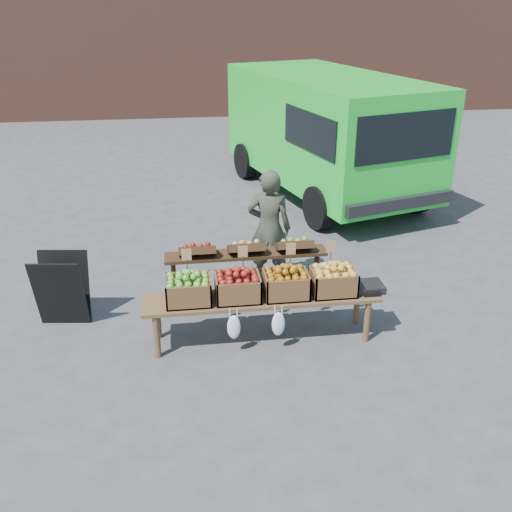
{
  "coord_description": "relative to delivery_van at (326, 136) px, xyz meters",
  "views": [
    {
      "loc": [
        0.13,
        -5.8,
        3.72
      ],
      "look_at": [
        0.96,
        0.32,
        0.85
      ],
      "focal_mm": 40.0,
      "sensor_mm": 36.0,
      "label": 1
    }
  ],
  "objects": [
    {
      "name": "crate_russet_pears",
      "position": [
        -2.27,
        -5.14,
        -0.45
      ],
      "size": [
        0.5,
        0.4,
        0.28
      ],
      "primitive_type": null,
      "color": "#610E0F",
      "rests_on": "display_bench"
    },
    {
      "name": "chalkboard_sign",
      "position": [
        -4.33,
        -4.44,
        -0.7
      ],
      "size": [
        0.64,
        0.41,
        0.91
      ],
      "primitive_type": null,
      "rotation": [
        0.0,
        0.0,
        -0.13
      ],
      "color": "black",
      "rests_on": "ground"
    },
    {
      "name": "crate_red_apples",
      "position": [
        -1.72,
        -5.14,
        -0.45
      ],
      "size": [
        0.5,
        0.4,
        0.28
      ],
      "primitive_type": null,
      "color": "#A66719",
      "rests_on": "display_bench"
    },
    {
      "name": "crate_golden_apples",
      "position": [
        -2.82,
        -5.14,
        -0.45
      ],
      "size": [
        0.5,
        0.4,
        0.28
      ],
      "primitive_type": null,
      "color": "#3F8129",
      "rests_on": "display_bench"
    },
    {
      "name": "display_bench",
      "position": [
        -1.99,
        -5.14,
        -0.88
      ],
      "size": [
        2.7,
        0.56,
        0.57
      ],
      "primitive_type": null,
      "color": "brown",
      "rests_on": "ground"
    },
    {
      "name": "delivery_van",
      "position": [
        0.0,
        0.0,
        0.0
      ],
      "size": [
        3.72,
        5.64,
        2.32
      ],
      "primitive_type": null,
      "rotation": [
        0.0,
        0.0,
        0.28
      ],
      "color": "green",
      "rests_on": "ground"
    },
    {
      "name": "back_table",
      "position": [
        -2.09,
        -4.42,
        -0.64
      ],
      "size": [
        2.1,
        0.44,
        1.04
      ],
      "primitive_type": null,
      "color": "#342112",
      "rests_on": "ground"
    },
    {
      "name": "weighing_scale",
      "position": [
        -0.74,
        -5.14,
        -0.55
      ],
      "size": [
        0.34,
        0.3,
        0.08
      ],
      "primitive_type": "cube",
      "color": "black",
      "rests_on": "display_bench"
    },
    {
      "name": "vendor",
      "position": [
        -1.69,
        -3.7,
        -0.34
      ],
      "size": [
        0.68,
        0.53,
        1.63
      ],
      "primitive_type": "imported",
      "rotation": [
        0.0,
        0.0,
        2.88
      ],
      "color": "#333A2C",
      "rests_on": "ground"
    },
    {
      "name": "crate_green_apples",
      "position": [
        -1.17,
        -5.14,
        -0.45
      ],
      "size": [
        0.5,
        0.4,
        0.28
      ],
      "primitive_type": null,
      "color": "gold",
      "rests_on": "display_bench"
    },
    {
      "name": "ground",
      "position": [
        -2.95,
        -4.96,
        -1.16
      ],
      "size": [
        80.0,
        80.0,
        0.0
      ],
      "primitive_type": "plane",
      "color": "#454548"
    }
  ]
}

